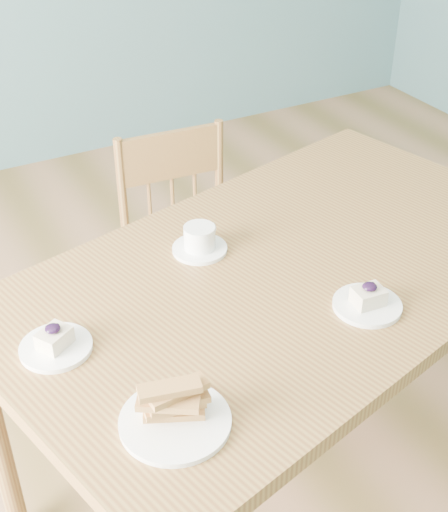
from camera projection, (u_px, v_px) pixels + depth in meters
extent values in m
cube|color=#9F6D4A|center=(271.00, 493.00, 2.15)|extent=(5.00, 5.00, 0.01)
cube|color=olive|center=(289.00, 272.00, 1.76)|extent=(1.64, 1.18, 0.04)
cylinder|color=olive|center=(339.00, 245.00, 2.58)|extent=(0.05, 0.05, 0.75)
cube|color=olive|center=(192.00, 270.00, 2.42)|extent=(0.41, 0.39, 0.04)
cylinder|color=olive|center=(165.00, 358.00, 2.36)|extent=(0.03, 0.03, 0.38)
cylinder|color=olive|center=(254.00, 331.00, 2.47)|extent=(0.03, 0.03, 0.38)
cylinder|color=olive|center=(135.00, 305.00, 2.60)|extent=(0.03, 0.03, 0.38)
cylinder|color=olive|center=(218.00, 283.00, 2.71)|extent=(0.03, 0.03, 0.38)
cylinder|color=olive|center=(123.00, 199.00, 2.35)|extent=(0.03, 0.03, 0.43)
cylinder|color=olive|center=(219.00, 178.00, 2.47)|extent=(0.03, 0.03, 0.43)
cube|color=olive|center=(170.00, 155.00, 2.34)|extent=(0.33, 0.05, 0.17)
cylinder|color=olive|center=(150.00, 216.00, 2.43)|extent=(0.01, 0.01, 0.26)
cylinder|color=olive|center=(173.00, 211.00, 2.46)|extent=(0.01, 0.01, 0.26)
cylinder|color=olive|center=(195.00, 206.00, 2.49)|extent=(0.01, 0.01, 0.26)
cylinder|color=white|center=(367.00, 305.00, 1.61)|extent=(0.16, 0.16, 0.01)
cube|color=beige|center=(368.00, 296.00, 1.59)|extent=(0.07, 0.06, 0.04)
ellipsoid|color=black|center=(370.00, 287.00, 1.58)|extent=(0.03, 0.03, 0.01)
sphere|color=black|center=(372.00, 285.00, 1.59)|extent=(0.01, 0.01, 0.01)
sphere|color=black|center=(365.00, 286.00, 1.58)|extent=(0.01, 0.01, 0.01)
sphere|color=black|center=(373.00, 289.00, 1.57)|extent=(0.01, 0.01, 0.01)
cylinder|color=white|center=(56.00, 347.00, 1.49)|extent=(0.15, 0.15, 0.01)
cube|color=beige|center=(54.00, 338.00, 1.48)|extent=(0.08, 0.08, 0.04)
ellipsoid|color=black|center=(53.00, 328.00, 1.46)|extent=(0.03, 0.03, 0.01)
sphere|color=black|center=(57.00, 326.00, 1.47)|extent=(0.01, 0.01, 0.01)
sphere|color=black|center=(48.00, 328.00, 1.46)|extent=(0.01, 0.01, 0.01)
sphere|color=black|center=(55.00, 331.00, 1.46)|extent=(0.01, 0.01, 0.01)
cylinder|color=white|center=(200.00, 249.00, 1.80)|extent=(0.14, 0.14, 0.01)
cylinder|color=white|center=(199.00, 237.00, 1.78)|extent=(0.10, 0.10, 0.06)
cylinder|color=olive|center=(199.00, 229.00, 1.77)|extent=(0.07, 0.07, 0.00)
torus|color=white|center=(210.00, 231.00, 1.81)|extent=(0.05, 0.03, 0.05)
cylinder|color=white|center=(175.00, 421.00, 1.32)|extent=(0.21, 0.21, 0.01)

